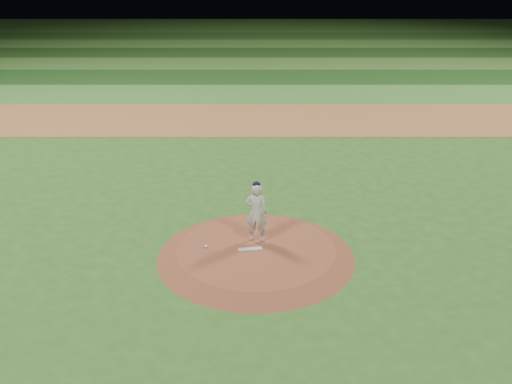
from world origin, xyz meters
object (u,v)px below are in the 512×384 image
(rosin_bag, at_px, (206,246))
(pitcher_on_mound, at_px, (256,212))
(pitchers_mound, at_px, (256,252))
(pitching_rubber, at_px, (250,249))

(rosin_bag, xyz_separation_m, pitcher_on_mound, (1.41, 0.42, 0.86))
(pitchers_mound, height_order, pitching_rubber, pitching_rubber)
(pitchers_mound, xyz_separation_m, rosin_bag, (-1.40, 0.06, 0.16))
(pitching_rubber, bearing_deg, pitchers_mound, 16.98)
(rosin_bag, bearing_deg, pitcher_on_mound, 16.49)
(pitcher_on_mound, bearing_deg, pitching_rubber, -107.82)
(rosin_bag, distance_m, pitcher_on_mound, 1.70)
(pitching_rubber, xyz_separation_m, rosin_bag, (-1.23, 0.13, 0.01))
(rosin_bag, height_order, pitcher_on_mound, pitcher_on_mound)
(pitchers_mound, height_order, rosin_bag, rosin_bag)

